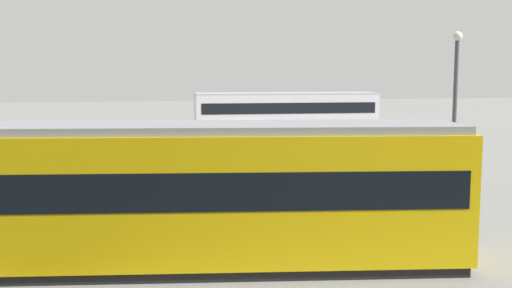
{
  "coord_description": "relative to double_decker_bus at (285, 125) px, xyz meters",
  "views": [
    {
      "loc": [
        6.79,
        29.8,
        4.78
      ],
      "look_at": [
        0.89,
        4.41,
        1.74
      ],
      "focal_mm": 41.67,
      "sensor_mm": 36.0,
      "label": 1
    }
  ],
  "objects": [
    {
      "name": "info_sign",
      "position": [
        10.7,
        10.71,
        -0.17
      ],
      "size": [
        0.89,
        0.28,
        2.59
      ],
      "color": "slate",
      "rests_on": "ground"
    },
    {
      "name": "ground_plane",
      "position": [
        2.52,
        2.84,
        -1.93
      ],
      "size": [
        160.0,
        160.0,
        0.0
      ],
      "primitive_type": "plane",
      "color": "gray"
    },
    {
      "name": "double_decker_bus",
      "position": [
        0.0,
        0.0,
        0.0
      ],
      "size": [
        10.8,
        3.18,
        3.77
      ],
      "color": "silver",
      "rests_on": "ground"
    },
    {
      "name": "street_lamp",
      "position": [
        -2.9,
        12.79,
        1.83
      ],
      "size": [
        0.36,
        0.36,
        6.37
      ],
      "color": "#4C4C51",
      "rests_on": "ground"
    },
    {
      "name": "pedestrian_railing",
      "position": [
        6.9,
        9.75,
        -1.19
      ],
      "size": [
        7.11,
        1.03,
        1.08
      ],
      "color": "gray",
      "rests_on": "ground"
    },
    {
      "name": "pedestrian_near_railing",
      "position": [
        4.86,
        8.18,
        -1.02
      ],
      "size": [
        0.4,
        0.4,
        1.58
      ],
      "color": "#4C3F2D",
      "rests_on": "ground"
    },
    {
      "name": "pedestrian_crossing",
      "position": [
        1.06,
        10.47,
        -1.01
      ],
      "size": [
        0.38,
        0.38,
        1.6
      ],
      "color": "#33384C",
      "rests_on": "ground"
    },
    {
      "name": "tram_yellow",
      "position": [
        7.24,
        18.22,
        -0.06
      ],
      "size": [
        13.06,
        4.83,
        3.59
      ],
      "color": "#E5B70C",
      "rests_on": "ground"
    }
  ]
}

